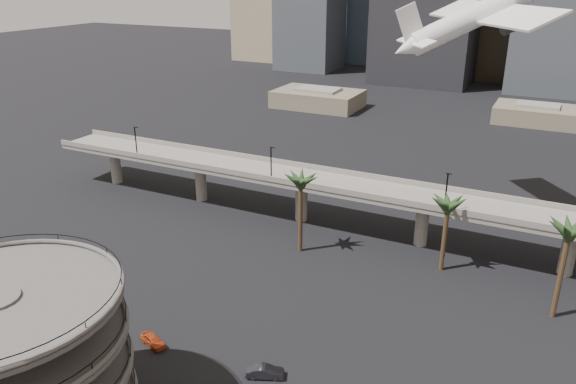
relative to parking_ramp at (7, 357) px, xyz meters
The scene contains 7 objects.
parking_ramp is the anchor object (origin of this frame).
overpass 60.46m from the parking_ramp, 77.57° to the left, with size 130.00×9.30×14.70m.
palm_trees 61.97m from the parking_ramp, 56.18° to the left, with size 54.40×18.40×14.00m.
low_buildings 147.81m from the parking_ramp, 82.26° to the left, with size 135.00×27.50×6.80m.
airborne_jet 82.64m from the parking_ramp, 67.93° to the left, with size 29.05×28.25×17.00m.
car_a 19.78m from the parking_ramp, 84.95° to the left, with size 1.59×3.94×1.34m, color #C3461B.
car_b 26.44m from the parking_ramp, 48.04° to the left, with size 1.51×4.33×1.43m, color black.
Camera 1 is at (28.75, -30.14, 42.78)m, focal length 35.00 mm.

